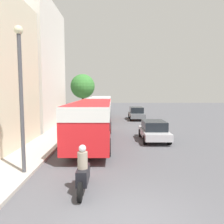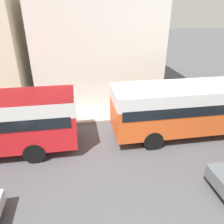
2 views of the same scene
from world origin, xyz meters
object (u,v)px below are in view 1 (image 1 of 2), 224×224
Objects in this scene: pedestrian_near_curb at (80,111)px; bus_following at (101,105)px; car_crossing at (137,113)px; bus_lead at (94,116)px; motorcycle_behind_lead at (84,173)px; car_far_curb at (155,130)px.

bus_following is at bearing -27.66° from pedestrian_near_curb.
car_crossing is (4.50, 0.46, -1.06)m from bus_following.
pedestrian_near_curb is at bearing 152.34° from bus_following.
bus_lead is 6.61× the size of pedestrian_near_curb.
car_crossing is at bearing 70.25° from bus_lead.
motorcycle_behind_lead is at bearing -87.84° from bus_lead.
car_far_curb is at bearing 89.88° from car_crossing.
bus_following is at bearing 91.08° from motorcycle_behind_lead.
bus_lead is at bearing 70.25° from car_crossing.
pedestrian_near_curb reaches higher than car_far_curb.
pedestrian_near_curb is at bearing 102.50° from bus_lead.
car_crossing is (4.42, 12.30, -1.07)m from bus_lead.
car_far_curb is (-0.02, -11.68, -0.06)m from car_crossing.
motorcycle_behind_lead reaches higher than car_far_curb.
bus_following is 4.27× the size of motorcycle_behind_lead.
car_far_curb is (4.48, -11.23, -1.12)m from bus_following.
pedestrian_near_curb is at bearing -8.09° from car_crossing.
motorcycle_behind_lead is at bearing -88.92° from bus_following.
bus_lead is 4.64× the size of motorcycle_behind_lead.
bus_following reaches higher than pedestrian_near_curb.
bus_lead is at bearing 8.00° from car_far_curb.
bus_following is 3.38m from pedestrian_near_curb.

